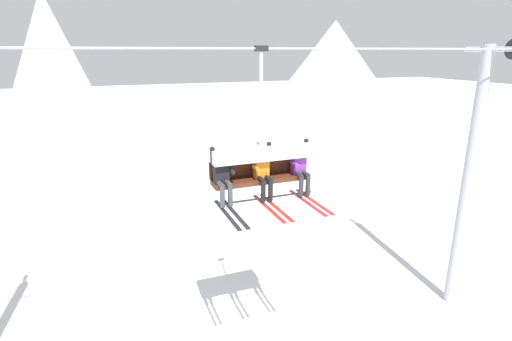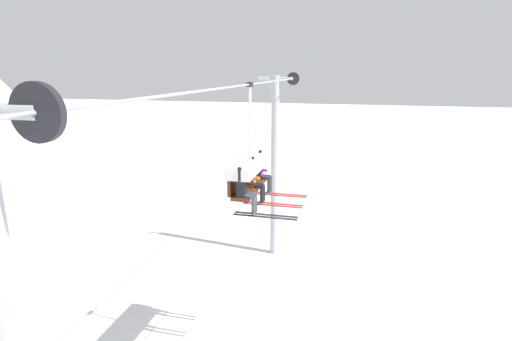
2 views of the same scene
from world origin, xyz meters
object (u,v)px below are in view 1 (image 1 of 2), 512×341
chairlift_chair (260,157)px  lift_tower_far (469,178)px  skier_black (223,176)px  skier_orange (263,172)px  skier_purple (301,167)px

chairlift_chair → lift_tower_far: bearing=5.4°
lift_tower_far → skier_black: 8.61m
skier_black → skier_orange: 0.95m
skier_orange → skier_purple: 0.95m
chairlift_chair → skier_black: chairlift_chair is taller
skier_orange → skier_purple: size_ratio=1.00×
skier_orange → skier_black: bearing=180.0°
lift_tower_far → chairlift_chair: size_ratio=2.66×
chairlift_chair → skier_orange: 0.36m
skier_black → lift_tower_far: bearing=6.2°
chairlift_chair → skier_purple: (0.95, -0.21, -0.29)m
skier_black → skier_orange: (0.95, 0.00, 0.00)m
lift_tower_far → skier_purple: lift_tower_far is taller
chairlift_chair → skier_purple: 1.02m
chairlift_chair → skier_orange: chairlift_chair is taller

